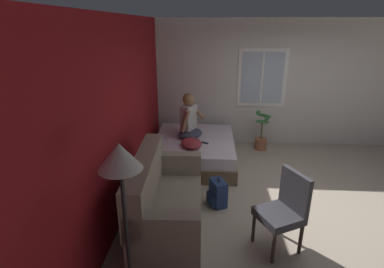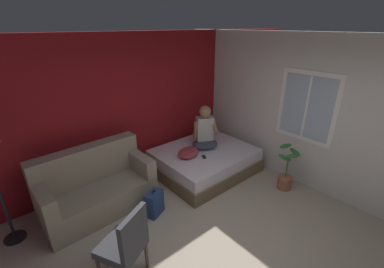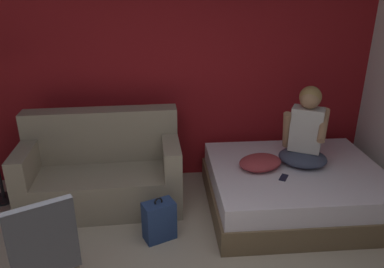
# 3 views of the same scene
# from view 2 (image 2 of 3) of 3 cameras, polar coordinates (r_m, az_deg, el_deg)

# --- Properties ---
(ground_plane) EXTENTS (40.00, 40.00, 0.00)m
(ground_plane) POSITION_cam_2_polar(r_m,az_deg,el_deg) (3.70, 7.16, -26.31)
(ground_plane) COLOR tan
(wall_back_accent) EXTENTS (9.86, 0.16, 2.70)m
(wall_back_accent) POSITION_cam_2_polar(r_m,az_deg,el_deg) (4.90, -16.43, 4.99)
(wall_back_accent) COLOR maroon
(wall_back_accent) RESTS_ON ground
(wall_side_with_window) EXTENTS (0.19, 6.75, 2.70)m
(wall_side_with_window) POSITION_cam_2_polar(r_m,az_deg,el_deg) (4.86, 28.51, 2.92)
(wall_side_with_window) COLOR silver
(wall_side_with_window) RESTS_ON ground
(bed) EXTENTS (1.89, 1.56, 0.48)m
(bed) POSITION_cam_2_polar(r_m,az_deg,el_deg) (5.28, 2.79, -5.94)
(bed) COLOR brown
(bed) RESTS_ON ground
(couch) EXTENTS (1.73, 0.88, 1.04)m
(couch) POSITION_cam_2_polar(r_m,az_deg,el_deg) (4.47, -20.47, -11.14)
(couch) COLOR gray
(couch) RESTS_ON ground
(side_chair) EXTENTS (0.62, 0.62, 0.98)m
(side_chair) POSITION_cam_2_polar(r_m,az_deg,el_deg) (3.23, -14.51, -22.45)
(side_chair) COLOR #382D23
(side_chair) RESTS_ON ground
(person_seated) EXTENTS (0.66, 0.63, 0.88)m
(person_seated) POSITION_cam_2_polar(r_m,az_deg,el_deg) (5.14, 2.89, 0.65)
(person_seated) COLOR #383D51
(person_seated) RESTS_ON bed
(backpack) EXTENTS (0.35, 0.32, 0.46)m
(backpack) POSITION_cam_2_polar(r_m,az_deg,el_deg) (4.25, -8.47, -15.04)
(backpack) COLOR navy
(backpack) RESTS_ON ground
(throw_pillow) EXTENTS (0.57, 0.50, 0.14)m
(throw_pillow) POSITION_cam_2_polar(r_m,az_deg,el_deg) (4.91, -0.81, -4.13)
(throw_pillow) COLOR #993338
(throw_pillow) RESTS_ON bed
(cell_phone) EXTENTS (0.13, 0.16, 0.01)m
(cell_phone) POSITION_cam_2_polar(r_m,az_deg,el_deg) (4.90, 2.66, -5.08)
(cell_phone) COLOR black
(cell_phone) RESTS_ON bed
(potted_plant) EXTENTS (0.39, 0.37, 0.85)m
(potted_plant) POSITION_cam_2_polar(r_m,az_deg,el_deg) (5.01, 20.14, -8.32)
(potted_plant) COLOR #995B3D
(potted_plant) RESTS_ON ground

